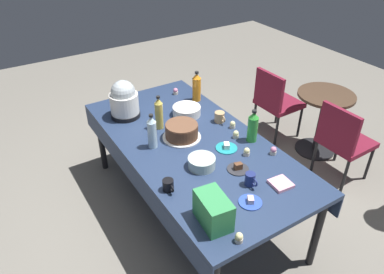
# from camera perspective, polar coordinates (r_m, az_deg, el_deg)

# --- Properties ---
(ground) EXTENTS (9.00, 9.00, 0.00)m
(ground) POSITION_cam_1_polar(r_m,az_deg,el_deg) (3.51, 0.00, -10.95)
(ground) COLOR slate
(potluck_table) EXTENTS (2.20, 1.10, 0.75)m
(potluck_table) POSITION_cam_1_polar(r_m,az_deg,el_deg) (3.07, 0.00, -1.74)
(potluck_table) COLOR navy
(potluck_table) RESTS_ON ground
(frosted_layer_cake) EXTENTS (0.33, 0.33, 0.13)m
(frosted_layer_cake) POSITION_cam_1_polar(r_m,az_deg,el_deg) (3.06, -1.62, 0.89)
(frosted_layer_cake) COLOR silver
(frosted_layer_cake) RESTS_ON potluck_table
(slow_cooker) EXTENTS (0.27, 0.27, 0.35)m
(slow_cooker) POSITION_cam_1_polar(r_m,az_deg,el_deg) (3.38, -10.55, 5.67)
(slow_cooker) COLOR black
(slow_cooker) RESTS_ON potluck_table
(glass_salad_bowl) EXTENTS (0.21, 0.21, 0.08)m
(glass_salad_bowl) POSITION_cam_1_polar(r_m,az_deg,el_deg) (2.75, 1.51, -3.97)
(glass_salad_bowl) COLOR #B2C6BC
(glass_salad_bowl) RESTS_ON potluck_table
(ceramic_snack_bowl) EXTENTS (0.26, 0.26, 0.09)m
(ceramic_snack_bowl) POSITION_cam_1_polar(r_m,az_deg,el_deg) (3.40, -0.84, 4.10)
(ceramic_snack_bowl) COLOR silver
(ceramic_snack_bowl) RESTS_ON potluck_table
(dessert_plate_charcoal) EXTENTS (0.16, 0.16, 0.06)m
(dessert_plate_charcoal) POSITION_cam_1_polar(r_m,az_deg,el_deg) (2.76, 7.18, -4.82)
(dessert_plate_charcoal) COLOR #2D2D33
(dessert_plate_charcoal) RESTS_ON potluck_table
(dessert_plate_cobalt) EXTENTS (0.16, 0.16, 0.04)m
(dessert_plate_cobalt) POSITION_cam_1_polar(r_m,az_deg,el_deg) (2.50, 9.08, -9.89)
(dessert_plate_cobalt) COLOR #2D4CB2
(dessert_plate_cobalt) RESTS_ON potluck_table
(dessert_plate_teal) EXTENTS (0.18, 0.18, 0.05)m
(dessert_plate_teal) POSITION_cam_1_polar(r_m,az_deg,el_deg) (2.97, 5.40, -1.60)
(dessert_plate_teal) COLOR teal
(dessert_plate_teal) RESTS_ON potluck_table
(cupcake_mint) EXTENTS (0.05, 0.05, 0.07)m
(cupcake_mint) POSITION_cam_1_polar(r_m,az_deg,el_deg) (2.95, 12.56, -2.11)
(cupcake_mint) COLOR beige
(cupcake_mint) RESTS_ON potluck_table
(cupcake_berry) EXTENTS (0.05, 0.05, 0.07)m
(cupcake_berry) POSITION_cam_1_polar(r_m,az_deg,el_deg) (2.90, 8.52, -2.30)
(cupcake_berry) COLOR beige
(cupcake_berry) RESTS_ON potluck_table
(cupcake_rose) EXTENTS (0.05, 0.05, 0.07)m
(cupcake_rose) POSITION_cam_1_polar(r_m,az_deg,el_deg) (3.10, 6.85, 0.40)
(cupcake_rose) COLOR beige
(cupcake_rose) RESTS_ON potluck_table
(cupcake_cocoa) EXTENTS (0.05, 0.05, 0.07)m
(cupcake_cocoa) POSITION_cam_1_polar(r_m,az_deg,el_deg) (3.23, 6.34, 1.91)
(cupcake_cocoa) COLOR beige
(cupcake_cocoa) RESTS_ON potluck_table
(cupcake_vanilla) EXTENTS (0.05, 0.05, 0.07)m
(cupcake_vanilla) POSITION_cam_1_polar(r_m,az_deg,el_deg) (2.24, 7.33, -15.30)
(cupcake_vanilla) COLOR beige
(cupcake_vanilla) RESTS_ON potluck_table
(cupcake_lemon) EXTENTS (0.05, 0.05, 0.07)m
(cupcake_lemon) POSITION_cam_1_polar(r_m,az_deg,el_deg) (3.79, -2.58, 7.12)
(cupcake_lemon) COLOR beige
(cupcake_lemon) RESTS_ON potluck_table
(soda_bottle_water) EXTENTS (0.08, 0.08, 0.30)m
(soda_bottle_water) POSITION_cam_1_polar(r_m,az_deg,el_deg) (2.92, -6.24, 0.75)
(soda_bottle_water) COLOR silver
(soda_bottle_water) RESTS_ON potluck_table
(soda_bottle_ginger_ale) EXTENTS (0.07, 0.07, 0.31)m
(soda_bottle_ginger_ale) POSITION_cam_1_polar(r_m,az_deg,el_deg) (3.17, -5.17, 3.68)
(soda_bottle_ginger_ale) COLOR gold
(soda_bottle_ginger_ale) RESTS_ON potluck_table
(soda_bottle_lime_soda) EXTENTS (0.09, 0.09, 0.29)m
(soda_bottle_lime_soda) POSITION_cam_1_polar(r_m,az_deg,el_deg) (3.03, 9.44, 1.58)
(soda_bottle_lime_soda) COLOR green
(soda_bottle_lime_soda) RESTS_ON potluck_table
(soda_bottle_orange_juice) EXTENTS (0.08, 0.08, 0.30)m
(soda_bottle_orange_juice) POSITION_cam_1_polar(r_m,az_deg,el_deg) (3.62, 0.72, 7.77)
(soda_bottle_orange_juice) COLOR orange
(soda_bottle_orange_juice) RESTS_ON potluck_table
(coffee_mug_tan) EXTENTS (0.13, 0.09, 0.10)m
(coffee_mug_tan) POSITION_cam_1_polar(r_m,az_deg,el_deg) (3.30, 4.33, 3.11)
(coffee_mug_tan) COLOR tan
(coffee_mug_tan) RESTS_ON potluck_table
(coffee_mug_black) EXTENTS (0.12, 0.08, 0.08)m
(coffee_mug_black) POSITION_cam_1_polar(r_m,az_deg,el_deg) (2.55, -3.71, -7.51)
(coffee_mug_black) COLOR black
(coffee_mug_black) RESTS_ON potluck_table
(coffee_mug_navy) EXTENTS (0.12, 0.07, 0.10)m
(coffee_mug_navy) POSITION_cam_1_polar(r_m,az_deg,el_deg) (2.61, 9.08, -6.55)
(coffee_mug_navy) COLOR navy
(coffee_mug_navy) RESTS_ON potluck_table
(soda_carton) EXTENTS (0.28, 0.19, 0.20)m
(soda_carton) POSITION_cam_1_polar(r_m,az_deg,el_deg) (2.29, 3.33, -11.35)
(soda_carton) COLOR #338C4C
(soda_carton) RESTS_ON potluck_table
(paper_napkin_stack) EXTENTS (0.15, 0.15, 0.02)m
(paper_napkin_stack) POSITION_cam_1_polar(r_m,az_deg,el_deg) (2.68, 13.67, -7.07)
(paper_napkin_stack) COLOR pink
(paper_napkin_stack) RESTS_ON potluck_table
(maroon_chair_left) EXTENTS (0.45, 0.45, 0.85)m
(maroon_chair_left) POSITION_cam_1_polar(r_m,az_deg,el_deg) (4.35, 12.85, 5.67)
(maroon_chair_left) COLOR maroon
(maroon_chair_left) RESTS_ON ground
(maroon_chair_right) EXTENTS (0.45, 0.45, 0.85)m
(maroon_chair_right) POSITION_cam_1_polar(r_m,az_deg,el_deg) (3.84, 22.45, -0.21)
(maroon_chair_right) COLOR maroon
(maroon_chair_right) RESTS_ON ground
(round_cafe_table) EXTENTS (0.60, 0.60, 0.72)m
(round_cafe_table) POSITION_cam_1_polar(r_m,az_deg,el_deg) (4.22, 19.69, 3.64)
(round_cafe_table) COLOR #473323
(round_cafe_table) RESTS_ON ground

